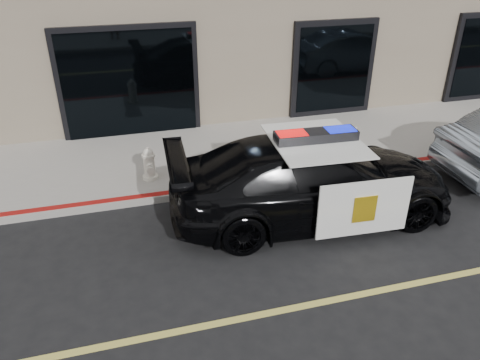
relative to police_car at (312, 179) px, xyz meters
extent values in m
plane|color=black|center=(-1.95, -2.28, -0.78)|extent=(120.00, 120.00, 0.00)
cube|color=gray|center=(-1.95, 2.97, -0.70)|extent=(60.00, 3.50, 0.15)
imported|color=black|center=(0.00, 0.00, -0.01)|extent=(2.72, 5.52, 1.54)
cube|color=white|center=(0.45, -1.13, -0.03)|extent=(1.64, 0.13, 1.02)
cube|color=white|center=(0.57, 1.07, -0.03)|extent=(1.64, 0.13, 1.02)
cube|color=white|center=(0.00, 0.00, 0.77)|extent=(1.63, 1.92, 0.03)
cube|color=gold|center=(0.45, -1.16, -0.03)|extent=(0.41, 0.03, 0.49)
cube|color=black|center=(0.00, 0.00, 0.86)|extent=(1.49, 0.46, 0.18)
cube|color=red|center=(-0.45, 0.02, 0.87)|extent=(0.53, 0.36, 0.17)
cube|color=#0C19CC|center=(0.44, -0.02, 0.87)|extent=(0.53, 0.36, 0.17)
cylinder|color=white|center=(-2.82, 2.02, -0.59)|extent=(0.32, 0.32, 0.07)
cylinder|color=white|center=(-2.82, 2.02, -0.33)|extent=(0.23, 0.23, 0.45)
cylinder|color=white|center=(-2.82, 2.02, -0.09)|extent=(0.28, 0.28, 0.05)
sphere|color=white|center=(-2.82, 2.02, -0.03)|extent=(0.21, 0.21, 0.21)
cylinder|color=white|center=(-2.82, 2.02, 0.06)|extent=(0.06, 0.06, 0.06)
cylinder|color=white|center=(-2.82, 2.17, -0.27)|extent=(0.12, 0.11, 0.12)
cylinder|color=white|center=(-2.82, 1.86, -0.27)|extent=(0.12, 0.11, 0.12)
cylinder|color=white|center=(-2.82, 1.84, -0.33)|extent=(0.15, 0.13, 0.15)
camera|label=1|loc=(-3.30, -6.97, 4.09)|focal=35.00mm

